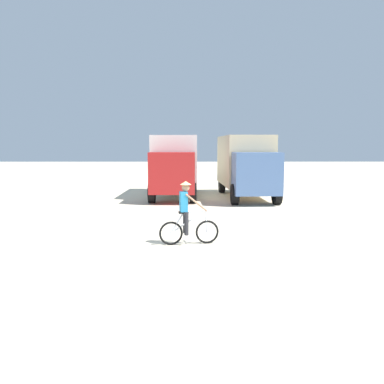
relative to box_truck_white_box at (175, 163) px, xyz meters
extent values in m
plane|color=beige|center=(0.90, -11.61, -1.87)|extent=(120.00, 120.00, 0.00)
cube|color=white|center=(0.01, 0.58, 0.13)|extent=(2.50, 5.24, 2.70)
cube|color=#B21E1E|center=(-0.05, -2.82, -0.37)|extent=(2.23, 1.54, 2.00)
cube|color=black|center=(-0.07, -3.52, -0.02)|extent=(2.03, 0.12, 0.80)
cylinder|color=black|center=(0.97, -2.74, -1.37)|extent=(0.34, 1.01, 1.00)
cylinder|color=black|center=(-1.07, -2.70, -1.37)|extent=(0.34, 1.01, 1.00)
cylinder|color=black|center=(1.06, 2.25, -1.37)|extent=(0.34, 1.01, 1.00)
cylinder|color=black|center=(-0.98, 2.28, -1.37)|extent=(0.34, 1.01, 1.00)
cube|color=#CCB78E|center=(3.82, 0.03, 0.13)|extent=(2.63, 5.30, 2.70)
cube|color=#4C6B9E|center=(3.97, -3.37, -0.37)|extent=(2.26, 1.60, 2.00)
cube|color=black|center=(4.00, -4.07, -0.02)|extent=(2.03, 0.17, 0.80)
cylinder|color=black|center=(4.99, -3.23, -1.37)|extent=(0.36, 1.01, 1.00)
cylinder|color=black|center=(2.95, -3.32, -1.37)|extent=(0.36, 1.01, 1.00)
cylinder|color=black|center=(4.77, 1.76, -1.37)|extent=(0.36, 1.01, 1.00)
cylinder|color=black|center=(2.73, 1.67, -1.37)|extent=(0.36, 1.01, 1.00)
torus|color=black|center=(1.30, -10.89, -1.53)|extent=(0.68, 0.17, 0.68)
cylinder|color=silver|center=(1.30, -10.89, -1.53)|extent=(0.09, 0.09, 0.08)
torus|color=black|center=(0.27, -11.06, -1.53)|extent=(0.68, 0.17, 0.68)
cylinder|color=silver|center=(0.27, -11.06, -1.53)|extent=(0.09, 0.09, 0.08)
cylinder|color=silver|center=(0.76, -10.98, -1.21)|extent=(1.02, 0.22, 0.68)
cylinder|color=silver|center=(0.93, -10.95, -0.93)|extent=(0.66, 0.16, 0.13)
cylinder|color=silver|center=(0.44, -11.04, -1.25)|extent=(0.39, 0.11, 0.59)
cylinder|color=silver|center=(1.28, -10.89, -1.21)|extent=(0.11, 0.07, 0.64)
cylinder|color=silver|center=(1.26, -10.90, -0.89)|extent=(0.12, 0.52, 0.04)
cube|color=black|center=(0.61, -11.01, -0.94)|extent=(0.26, 0.16, 0.06)
cube|color=teal|center=(0.63, -11.00, -0.63)|extent=(0.25, 0.35, 0.56)
sphere|color=#A87A5B|center=(0.69, -10.99, -0.23)|extent=(0.22, 0.22, 0.22)
cone|color=tan|center=(0.69, -10.99, -0.10)|extent=(0.32, 0.32, 0.10)
cylinder|color=#26262B|center=(0.67, -10.87, -1.24)|extent=(0.12, 0.12, 0.66)
cylinder|color=#26262B|center=(0.71, -11.12, -1.24)|extent=(0.12, 0.12, 0.66)
cylinder|color=#A87A5B|center=(0.93, -10.77, -0.65)|extent=(0.62, 0.20, 0.53)
cylinder|color=#A87A5B|center=(0.99, -11.12, -0.65)|extent=(0.63, 0.11, 0.53)
camera|label=1|loc=(0.81, -22.09, 0.93)|focal=37.11mm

